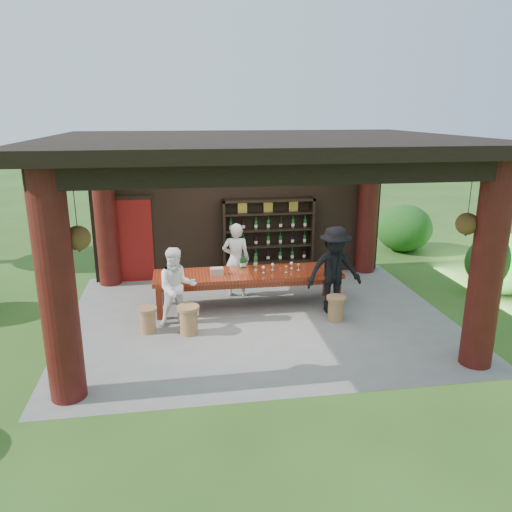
{
  "coord_description": "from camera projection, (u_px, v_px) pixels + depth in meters",
  "views": [
    {
      "loc": [
        -1.49,
        -9.04,
        3.93
      ],
      "look_at": [
        0.0,
        0.4,
        1.15
      ],
      "focal_mm": 35.0,
      "sensor_mm": 36.0,
      "label": 1
    }
  ],
  "objects": [
    {
      "name": "stool_near_right",
      "position": [
        336.0,
        308.0,
        9.67
      ],
      "size": [
        0.38,
        0.38,
        0.5
      ],
      "rotation": [
        0.0,
        0.0,
        0.03
      ],
      "color": "olive",
      "rests_on": "ground"
    },
    {
      "name": "guest_man",
      "position": [
        334.0,
        270.0,
        9.94
      ],
      "size": [
        1.2,
        0.77,
        1.77
      ],
      "primitive_type": "imported",
      "rotation": [
        0.0,
        0.0,
        0.1
      ],
      "color": "black",
      "rests_on": "ground"
    },
    {
      "name": "wine_shelf",
      "position": [
        268.0,
        238.0,
        12.04
      ],
      "size": [
        2.21,
        0.34,
        1.94
      ],
      "color": "black",
      "rests_on": "ground"
    },
    {
      "name": "host",
      "position": [
        236.0,
        260.0,
        10.85
      ],
      "size": [
        0.66,
        0.49,
        1.64
      ],
      "primitive_type": "imported",
      "rotation": [
        0.0,
        0.0,
        2.97
      ],
      "color": "beige",
      "rests_on": "ground"
    },
    {
      "name": "table_glasses",
      "position": [
        278.0,
        267.0,
        10.32
      ],
      "size": [
        0.95,
        0.31,
        0.15
      ],
      "color": "silver",
      "rests_on": "tasting_table"
    },
    {
      "name": "guest_woman",
      "position": [
        177.0,
        287.0,
        9.31
      ],
      "size": [
        0.82,
        0.68,
        1.53
      ],
      "primitive_type": "imported",
      "rotation": [
        0.0,
        0.0,
        0.14
      ],
      "color": "white",
      "rests_on": "ground"
    },
    {
      "name": "tasting_table",
      "position": [
        248.0,
        277.0,
        10.27
      ],
      "size": [
        3.84,
        1.0,
        0.75
      ],
      "rotation": [
        0.0,
        0.0,
        -0.0
      ],
      "color": "#5C220D",
      "rests_on": "ground"
    },
    {
      "name": "shrubs",
      "position": [
        317.0,
        282.0,
        10.31
      ],
      "size": [
        13.3,
        9.25,
        1.36
      ],
      "color": "#194C14",
      "rests_on": "ground"
    },
    {
      "name": "ground",
      "position": [
        259.0,
        317.0,
        9.9
      ],
      "size": [
        90.0,
        90.0,
        0.0
      ],
      "primitive_type": "plane",
      "color": "#2D5119",
      "rests_on": "ground"
    },
    {
      "name": "napkin_basket",
      "position": [
        217.0,
        271.0,
        10.07
      ],
      "size": [
        0.26,
        0.18,
        0.14
      ],
      "primitive_type": "cube",
      "rotation": [
        0.0,
        0.0,
        -0.0
      ],
      "color": "#BF6672",
      "rests_on": "tasting_table"
    },
    {
      "name": "pavilion",
      "position": [
        255.0,
        207.0,
        9.71
      ],
      "size": [
        7.5,
        6.0,
        3.6
      ],
      "color": "slate",
      "rests_on": "ground"
    },
    {
      "name": "stool_far_left",
      "position": [
        148.0,
        319.0,
        9.16
      ],
      "size": [
        0.37,
        0.37,
        0.48
      ],
      "rotation": [
        0.0,
        0.0,
        0.1
      ],
      "color": "olive",
      "rests_on": "ground"
    },
    {
      "name": "trees",
      "position": [
        409.0,
        138.0,
        10.76
      ],
      "size": [
        20.9,
        10.69,
        4.8
      ],
      "color": "#3F2819",
      "rests_on": "ground"
    },
    {
      "name": "table_bottles",
      "position": [
        247.0,
        261.0,
        10.48
      ],
      "size": [
        0.38,
        0.1,
        0.31
      ],
      "color": "#194C1E",
      "rests_on": "tasting_table"
    },
    {
      "name": "stool_near_left",
      "position": [
        189.0,
        319.0,
        9.08
      ],
      "size": [
        0.41,
        0.41,
        0.54
      ],
      "rotation": [
        0.0,
        0.0,
        0.33
      ],
      "color": "olive",
      "rests_on": "ground"
    }
  ]
}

